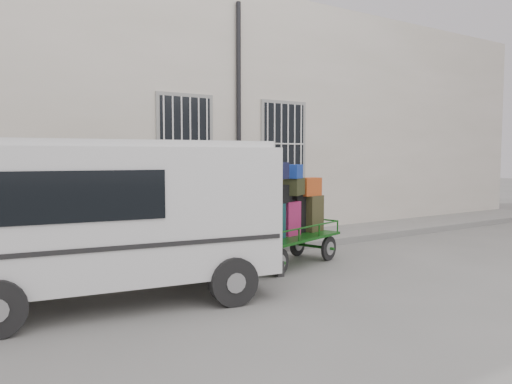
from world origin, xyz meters
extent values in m
plane|color=slate|center=(0.00, 0.00, 0.00)|extent=(80.00, 80.00, 0.00)
cube|color=beige|center=(0.00, 5.50, 3.00)|extent=(24.00, 5.00, 6.00)
cylinder|color=black|center=(0.95, 2.92, 2.80)|extent=(0.11, 0.11, 5.60)
cube|color=black|center=(-0.40, 2.98, 2.25)|extent=(1.20, 0.08, 2.20)
cube|color=gray|center=(-0.40, 2.96, 1.09)|extent=(1.45, 0.22, 0.12)
cube|color=black|center=(2.30, 2.98, 2.25)|extent=(1.20, 0.08, 2.20)
cube|color=gray|center=(2.30, 2.96, 1.09)|extent=(1.45, 0.22, 0.12)
cube|color=slate|center=(0.00, 2.20, 0.07)|extent=(24.00, 1.70, 0.15)
cylinder|color=black|center=(-0.22, -0.32, 0.24)|extent=(0.48, 0.20, 0.48)
cylinder|color=gray|center=(-0.22, -0.32, 0.24)|extent=(0.28, 0.17, 0.27)
cylinder|color=black|center=(-0.44, 0.38, 0.24)|extent=(0.48, 0.20, 0.48)
cylinder|color=gray|center=(-0.44, 0.38, 0.24)|extent=(0.28, 0.17, 0.27)
cylinder|color=black|center=(1.35, 0.19, 0.24)|extent=(0.48, 0.20, 0.48)
cylinder|color=gray|center=(1.35, 0.19, 0.24)|extent=(0.28, 0.17, 0.27)
cylinder|color=black|center=(1.12, 0.89, 0.24)|extent=(0.48, 0.20, 0.48)
cylinder|color=gray|center=(1.12, 0.89, 0.24)|extent=(0.28, 0.17, 0.27)
cube|color=#114E12|center=(0.45, 0.28, 0.53)|extent=(2.33, 1.58, 0.05)
cylinder|color=#114E12|center=(-0.79, -0.12, 0.68)|extent=(0.28, 0.12, 0.54)
cube|color=black|center=(-0.36, 0.00, 0.94)|extent=(0.48, 0.42, 0.76)
cube|color=black|center=(-0.36, 0.00, 1.34)|extent=(0.20, 0.18, 0.03)
cube|color=#0E3034|center=(0.04, 0.16, 0.87)|extent=(0.45, 0.40, 0.63)
cube|color=black|center=(0.04, 0.16, 1.21)|extent=(0.18, 0.16, 0.03)
cube|color=maroon|center=(0.51, 0.31, 0.88)|extent=(0.39, 0.27, 0.64)
cube|color=black|center=(0.51, 0.31, 1.21)|extent=(0.17, 0.14, 0.03)
cube|color=black|center=(0.86, 0.53, 0.94)|extent=(0.44, 0.32, 0.76)
cube|color=black|center=(0.86, 0.53, 1.33)|extent=(0.18, 0.15, 0.03)
cube|color=#35341A|center=(1.20, 0.48, 0.91)|extent=(0.46, 0.34, 0.71)
cube|color=black|center=(1.20, 0.48, 1.29)|extent=(0.19, 0.16, 0.03)
cube|color=#59111B|center=(-0.33, 0.06, 1.48)|extent=(0.57, 0.44, 0.33)
cube|color=black|center=(0.20, 0.29, 1.36)|extent=(0.55, 0.44, 0.33)
cube|color=black|center=(0.59, 0.34, 1.48)|extent=(0.59, 0.53, 0.32)
cube|color=maroon|center=(1.11, 0.50, 1.45)|extent=(0.50, 0.33, 0.35)
cube|color=black|center=(-0.02, 0.07, 1.80)|extent=(0.41, 0.34, 0.29)
cube|color=navy|center=(0.53, 0.26, 1.77)|extent=(0.45, 0.41, 0.26)
cube|color=silver|center=(-3.03, -0.22, 1.27)|extent=(4.61, 2.50, 1.79)
cube|color=silver|center=(-3.03, -0.22, 2.21)|extent=(4.39, 2.33, 0.10)
cube|color=black|center=(-3.76, -1.08, 1.57)|extent=(2.17, 0.35, 0.62)
cube|color=black|center=(-0.86, -0.54, 1.57)|extent=(0.24, 1.39, 0.55)
cube|color=black|center=(-0.86, -0.54, 0.43)|extent=(0.36, 1.84, 0.22)
cube|color=white|center=(-0.83, -0.54, 0.66)|extent=(0.09, 0.42, 0.12)
cylinder|color=black|center=(-4.33, 0.89, 0.34)|extent=(0.70, 0.31, 0.68)
cylinder|color=black|center=(-1.74, -1.33, 0.34)|extent=(0.70, 0.31, 0.68)
cylinder|color=black|center=(-1.47, 0.48, 0.34)|extent=(0.70, 0.31, 0.68)
camera|label=1|loc=(-5.17, -7.13, 2.05)|focal=35.00mm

